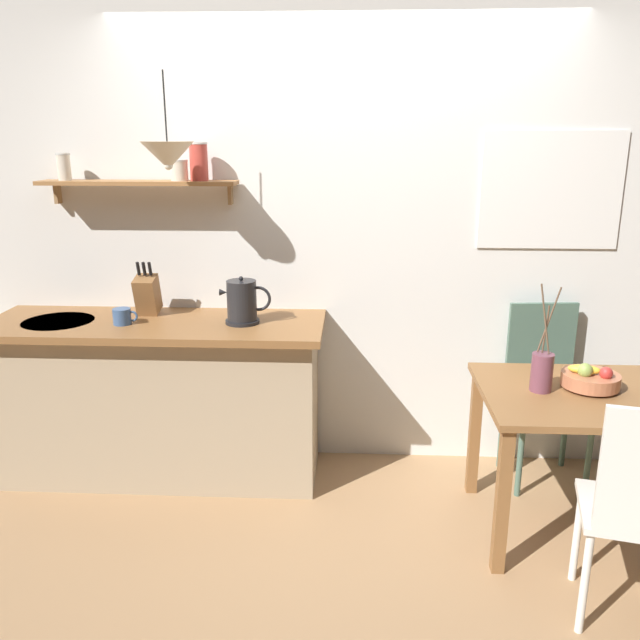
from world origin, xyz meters
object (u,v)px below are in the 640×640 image
object	(u,v)px
dining_chair_near	(637,506)
twig_vase	(542,371)
dining_table	(576,415)
fruit_bowl	(590,378)
dining_chair_far	(543,385)
coffee_mug_by_sink	(123,316)
knife_block	(147,294)
electric_kettle	(242,302)
pendant_lamp	(168,156)

from	to	relation	value
dining_chair_near	twig_vase	size ratio (longest dim) A/B	1.89
dining_table	fruit_bowl	world-z (taller)	fruit_bowl
dining_chair_far	twig_vase	xyz separation A→B (m)	(-0.19, -0.55, 0.29)
dining_chair_far	dining_table	bearing A→B (deg)	-90.94
dining_table	coffee_mug_by_sink	world-z (taller)	coffee_mug_by_sink
dining_chair_near	dining_table	bearing A→B (deg)	91.92
dining_chair_near	fruit_bowl	bearing A→B (deg)	86.77
fruit_bowl	twig_vase	bearing A→B (deg)	-171.09
knife_block	coffee_mug_by_sink	size ratio (longest dim) A/B	2.30
coffee_mug_by_sink	dining_table	bearing A→B (deg)	-9.43
electric_kettle	coffee_mug_by_sink	xyz separation A→B (m)	(-0.63, -0.06, -0.07)
dining_chair_near	twig_vase	bearing A→B (deg)	106.65
dining_table	coffee_mug_by_sink	distance (m)	2.34
dining_chair_far	dining_chair_near	bearing A→B (deg)	-89.41
dining_chair_near	knife_block	size ratio (longest dim) A/B	3.16
dining_chair_near	electric_kettle	distance (m)	2.05
dining_table	knife_block	xyz separation A→B (m)	(-2.20, 0.57, 0.42)
fruit_bowl	knife_block	world-z (taller)	knife_block
twig_vase	coffee_mug_by_sink	bearing A→B (deg)	170.06
fruit_bowl	coffee_mug_by_sink	bearing A→B (deg)	171.95
knife_block	pendant_lamp	size ratio (longest dim) A/B	0.66
dining_chair_far	twig_vase	bearing A→B (deg)	-108.55
dining_table	twig_vase	bearing A→B (deg)	176.73
dining_table	fruit_bowl	size ratio (longest dim) A/B	3.36
twig_vase	knife_block	world-z (taller)	twig_vase
dining_chair_near	coffee_mug_by_sink	xyz separation A→B (m)	(-2.30, 1.03, 0.42)
fruit_bowl	twig_vase	size ratio (longest dim) A/B	0.52
knife_block	coffee_mug_by_sink	xyz separation A→B (m)	(-0.08, -0.19, -0.08)
dining_table	fruit_bowl	xyz separation A→B (m)	(0.06, 0.05, 0.17)
dining_chair_far	coffee_mug_by_sink	bearing A→B (deg)	-175.35
dining_chair_near	fruit_bowl	xyz separation A→B (m)	(0.04, 0.70, 0.25)
fruit_bowl	pendant_lamp	xyz separation A→B (m)	(-2.04, 0.31, 1.01)
knife_block	pendant_lamp	bearing A→B (deg)	-43.16
fruit_bowl	knife_block	xyz separation A→B (m)	(-2.26, 0.52, 0.25)
fruit_bowl	electric_kettle	bearing A→B (deg)	167.22
dining_chair_far	pendant_lamp	size ratio (longest dim) A/B	2.13
dining_chair_near	dining_chair_far	size ratio (longest dim) A/B	0.98
electric_kettle	knife_block	bearing A→B (deg)	166.34
dining_chair_near	dining_chair_far	bearing A→B (deg)	90.59
dining_chair_far	twig_vase	world-z (taller)	twig_vase
dining_table	twig_vase	distance (m)	0.28
pendant_lamp	electric_kettle	bearing A→B (deg)	12.69
twig_vase	electric_kettle	distance (m)	1.54
fruit_bowl	pendant_lamp	size ratio (longest dim) A/B	0.57
dining_chair_far	coffee_mug_by_sink	world-z (taller)	coffee_mug_by_sink
dining_table	electric_kettle	xyz separation A→B (m)	(-1.65, 0.43, 0.42)
fruit_bowl	pendant_lamp	distance (m)	2.30
twig_vase	knife_block	size ratio (longest dim) A/B	1.67
coffee_mug_by_sink	pendant_lamp	size ratio (longest dim) A/B	0.29
dining_chair_far	knife_block	world-z (taller)	knife_block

